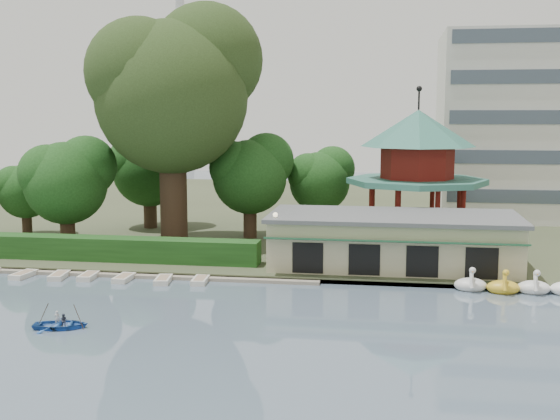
% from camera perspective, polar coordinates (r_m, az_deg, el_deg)
% --- Properties ---
extents(ground_plane, '(220.00, 220.00, 0.00)m').
position_cam_1_polar(ground_plane, '(34.22, -8.22, -12.42)').
color(ground_plane, slate).
rests_on(ground_plane, ground).
extents(shore, '(220.00, 70.00, 0.40)m').
position_cam_1_polar(shore, '(83.99, 2.26, -0.06)').
color(shore, '#424930').
rests_on(shore, ground).
extents(embankment, '(220.00, 0.60, 0.30)m').
position_cam_1_polar(embankment, '(50.26, -2.39, -5.54)').
color(embankment, gray).
rests_on(embankment, ground).
extents(dock, '(34.00, 1.60, 0.24)m').
position_cam_1_polar(dock, '(53.79, -15.09, -4.95)').
color(dock, gray).
rests_on(dock, ground).
extents(boathouse, '(18.60, 9.39, 3.90)m').
position_cam_1_polar(boathouse, '(53.44, 9.18, -2.40)').
color(boathouse, '#B9B18A').
rests_on(boathouse, shore).
extents(pavilion, '(12.40, 12.40, 13.50)m').
position_cam_1_polar(pavilion, '(62.81, 11.09, 3.79)').
color(pavilion, '#B9B18A').
rests_on(pavilion, shore).
extents(broadcast_tower, '(8.00, 8.00, 96.00)m').
position_cam_1_polar(broadcast_tower, '(179.64, -8.11, 14.92)').
color(broadcast_tower, silver).
rests_on(broadcast_tower, ground).
extents(hedge, '(30.00, 2.00, 1.80)m').
position_cam_1_polar(hedge, '(57.72, -16.53, -2.94)').
color(hedge, '#1E4A19').
rests_on(hedge, shore).
extents(lamp_post, '(0.36, 0.36, 4.28)m').
position_cam_1_polar(lamp_post, '(51.00, -0.38, -1.68)').
color(lamp_post, black).
rests_on(lamp_post, shore).
extents(big_tree, '(14.46, 13.47, 20.98)m').
position_cam_1_polar(big_tree, '(61.71, -8.61, 10.04)').
color(big_tree, '#3A281C').
rests_on(big_tree, shore).
extents(small_trees, '(39.13, 17.39, 10.02)m').
position_cam_1_polar(small_trees, '(66.35, -10.96, 2.84)').
color(small_trees, '#3A281C').
rests_on(small_trees, shore).
extents(moored_rowboats, '(25.03, 2.73, 0.36)m').
position_cam_1_polar(moored_rowboats, '(53.97, -18.95, -5.00)').
color(moored_rowboats, silver).
rests_on(moored_rowboats, ground).
extents(rowboat_with_passengers, '(4.70, 3.76, 2.01)m').
position_cam_1_polar(rowboat_with_passengers, '(41.10, -17.40, -8.57)').
color(rowboat_with_passengers, '#295DAF').
rests_on(rowboat_with_passengers, ground).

